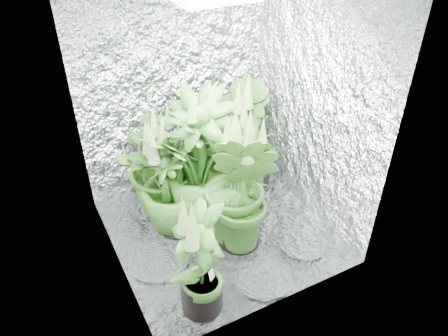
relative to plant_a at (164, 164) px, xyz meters
The scene contains 12 objects.
ground 0.69m from the plant_a, 61.77° to the right, with size 1.60×1.60×0.00m, color silver.
walls 0.76m from the plant_a, 61.77° to the right, with size 1.62×1.62×2.00m.
plant_a is the anchor object (origin of this frame).
plant_b 0.64m from the plant_a, 33.26° to the right, with size 0.58×0.58×0.93m.
plant_c 0.77m from the plant_a, ahead, with size 0.58×0.58×1.03m.
plant_d 0.25m from the plant_a, 101.66° to the right, with size 0.65×0.65×0.94m.
plant_e 0.63m from the plant_a, 12.10° to the right, with size 0.73×0.73×0.90m.
plant_f 1.08m from the plant_a, 99.50° to the right, with size 0.53×0.53×0.93m.
plant_g 0.73m from the plant_a, 62.62° to the right, with size 0.74×0.74×1.12m.
plant_h 0.32m from the plant_a, 48.36° to the right, with size 0.86×0.86×1.19m.
circulation_fan 0.90m from the plant_a, ahead, with size 0.15×0.32×0.37m.
plant_label 1.11m from the plant_a, 96.23° to the right, with size 0.04×0.01×0.07m, color white.
Camera 1 is at (-1.16, -2.31, 2.42)m, focal length 35.00 mm.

